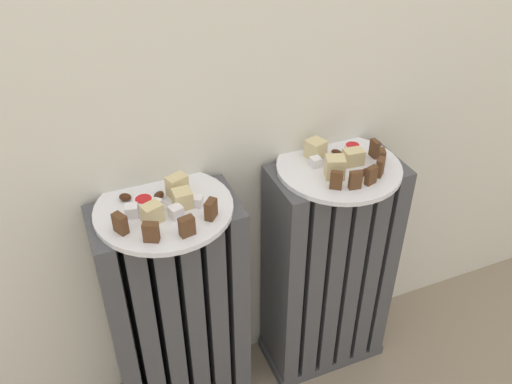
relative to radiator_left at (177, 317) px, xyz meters
name	(u,v)px	position (x,y,z in m)	size (l,w,h in m)	color
radiator_left	(177,317)	(0.00, 0.00, 0.00)	(0.34, 0.17, 0.66)	#47474C
radiator_right	(328,272)	(0.42, 0.00, 0.00)	(0.34, 0.17, 0.66)	#47474C
plate_left	(164,209)	(0.00, 0.00, 0.34)	(0.30, 0.30, 0.01)	white
plate_right	(339,167)	(0.42, 0.00, 0.34)	(0.30, 0.30, 0.01)	white
dark_cake_slice_left_0	(120,224)	(-0.10, -0.05, 0.37)	(0.03, 0.02, 0.04)	#56351E
dark_cake_slice_left_1	(151,232)	(-0.05, -0.10, 0.37)	(0.03, 0.02, 0.04)	#56351E
dark_cake_slice_left_2	(187,226)	(0.02, -0.11, 0.37)	(0.03, 0.02, 0.04)	#56351E
dark_cake_slice_left_3	(211,209)	(0.08, -0.07, 0.37)	(0.03, 0.02, 0.04)	#56351E
marble_cake_slice_left_0	(177,186)	(0.04, 0.03, 0.37)	(0.04, 0.03, 0.05)	beige
marble_cake_slice_left_1	(182,199)	(0.04, -0.01, 0.36)	(0.04, 0.04, 0.04)	beige
marble_cake_slice_left_2	(152,213)	(-0.03, -0.04, 0.36)	(0.04, 0.03, 0.04)	beige
turkish_delight_left_0	(176,212)	(0.02, -0.04, 0.36)	(0.03, 0.03, 0.03)	white
turkish_delight_left_1	(157,204)	(-0.01, 0.00, 0.35)	(0.02, 0.02, 0.02)	white
turkish_delight_left_2	(197,201)	(0.07, -0.02, 0.36)	(0.02, 0.02, 0.02)	white
turkish_delight_left_3	(132,211)	(-0.07, -0.01, 0.36)	(0.03, 0.03, 0.03)	white
medjool_date_left_0	(159,195)	(0.00, 0.03, 0.35)	(0.03, 0.02, 0.02)	#3D1E0F
medjool_date_left_1	(125,197)	(-0.07, 0.05, 0.35)	(0.03, 0.02, 0.02)	#3D1E0F
jam_bowl_left	(144,202)	(-0.04, 0.02, 0.36)	(0.04, 0.04, 0.02)	white
dark_cake_slice_right_0	(336,180)	(0.37, -0.08, 0.37)	(0.03, 0.01, 0.04)	#56351E
dark_cake_slice_right_1	(355,180)	(0.41, -0.10, 0.37)	(0.03, 0.01, 0.04)	#56351E
dark_cake_slice_right_2	(371,175)	(0.45, -0.09, 0.37)	(0.03, 0.01, 0.04)	#56351E
dark_cake_slice_right_3	(380,167)	(0.49, -0.07, 0.37)	(0.03, 0.01, 0.04)	#56351E
dark_cake_slice_right_4	(381,158)	(0.51, -0.04, 0.37)	(0.03, 0.01, 0.04)	#56351E
dark_cake_slice_right_5	(375,149)	(0.52, 0.00, 0.37)	(0.03, 0.01, 0.04)	#56351E
marble_cake_slice_right_0	(335,167)	(0.39, -0.04, 0.37)	(0.04, 0.04, 0.05)	beige
marble_cake_slice_right_1	(353,157)	(0.45, -0.01, 0.36)	(0.05, 0.03, 0.04)	beige
marble_cake_slice_right_2	(316,149)	(0.39, 0.05, 0.37)	(0.04, 0.04, 0.04)	beige
turkish_delight_right_0	(329,161)	(0.40, 0.01, 0.35)	(0.02, 0.02, 0.02)	white
turkish_delight_right_1	(316,162)	(0.37, 0.02, 0.36)	(0.02, 0.02, 0.02)	white
medjool_date_right_0	(365,172)	(0.45, -0.06, 0.35)	(0.03, 0.01, 0.02)	#3D1E0F
medjool_date_right_1	(337,152)	(0.44, 0.04, 0.35)	(0.03, 0.01, 0.01)	#3D1E0F
jam_bowl_right	(352,149)	(0.48, 0.04, 0.36)	(0.04, 0.04, 0.02)	white
fork	(172,211)	(0.01, -0.03, 0.35)	(0.05, 0.09, 0.00)	silver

